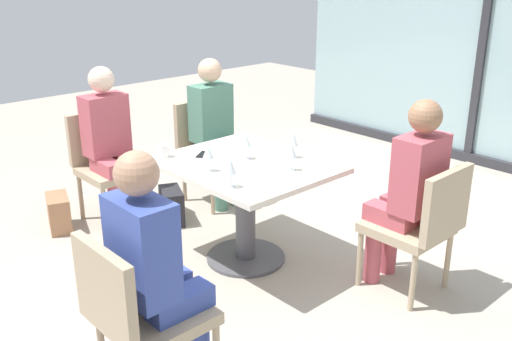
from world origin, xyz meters
TOP-DOWN VIEW (x-y plane):
  - ground_plane at (0.00, 0.00)m, footprint 12.00×12.00m
  - window_wall_backdrop at (0.00, 3.20)m, footprint 4.43×0.10m
  - dining_table_main at (0.00, 0.00)m, footprint 1.12×0.93m
  - chair_far_left at (-1.06, 0.51)m, footprint 0.50×0.46m
  - chair_side_end at (-1.32, -0.34)m, footprint 0.50×0.46m
  - chair_front_right at (0.71, -1.29)m, footprint 0.46×0.50m
  - chair_far_right at (1.06, 0.51)m, footprint 0.50×0.46m
  - person_far_left at (-0.96, 0.51)m, footprint 0.39×0.34m
  - person_side_end at (-1.21, -0.34)m, footprint 0.39×0.34m
  - person_front_right at (0.71, -1.18)m, footprint 0.34×0.39m
  - person_far_right at (0.96, 0.51)m, footprint 0.39×0.34m
  - wine_glass_0 at (0.27, -0.36)m, footprint 0.07×0.07m
  - wine_glass_1 at (0.31, 0.12)m, footprint 0.07×0.07m
  - wine_glass_2 at (-0.06, 0.06)m, footprint 0.07×0.07m
  - wine_glass_3 at (0.14, 0.32)m, footprint 0.07×0.07m
  - wine_glass_4 at (-0.04, -0.28)m, footprint 0.07×0.07m
  - coffee_cup at (-0.47, -0.33)m, footprint 0.08×0.08m
  - cell_phone_on_table at (-0.32, -0.10)m, footprint 0.14×0.16m
  - handbag_0 at (-0.88, -0.03)m, footprint 0.34×0.27m
  - handbag_1 at (-1.37, -0.76)m, footprint 0.34×0.25m

SIDE VIEW (x-z plane):
  - ground_plane at x=0.00m, z-range 0.00..0.00m
  - handbag_0 at x=-0.88m, z-range 0.00..0.28m
  - handbag_1 at x=-1.37m, z-range 0.00..0.28m
  - chair_far_left at x=-1.06m, z-range 0.06..0.93m
  - chair_side_end at x=-1.32m, z-range 0.06..0.93m
  - chair_front_right at x=0.71m, z-range 0.06..0.93m
  - chair_far_right at x=1.06m, z-range 0.06..0.93m
  - dining_table_main at x=0.00m, z-range 0.17..0.90m
  - person_far_left at x=-0.96m, z-range 0.07..1.33m
  - person_side_end at x=-1.21m, z-range 0.07..1.33m
  - person_front_right at x=0.71m, z-range 0.07..1.33m
  - person_far_right at x=0.96m, z-range 0.07..1.33m
  - cell_phone_on_table at x=-0.32m, z-range 0.73..0.74m
  - coffee_cup at x=-0.47m, z-range 0.73..0.82m
  - wine_glass_0 at x=0.27m, z-range 0.77..0.95m
  - wine_glass_1 at x=0.31m, z-range 0.77..0.95m
  - wine_glass_2 at x=-0.06m, z-range 0.77..0.95m
  - wine_glass_3 at x=0.14m, z-range 0.77..0.95m
  - wine_glass_4 at x=-0.04m, z-range 0.77..0.95m
  - window_wall_backdrop at x=0.00m, z-range -0.14..2.56m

